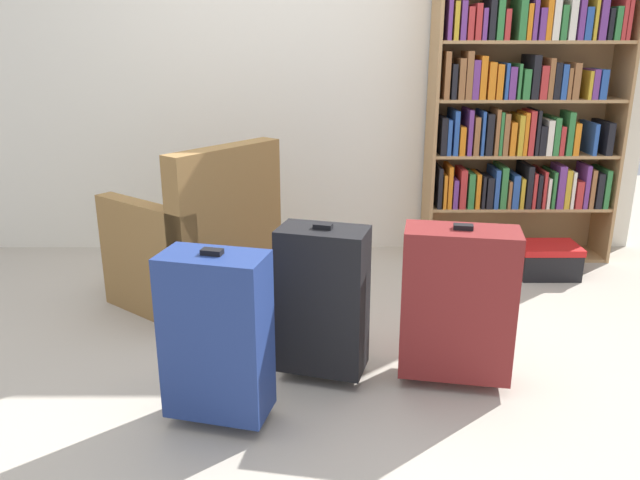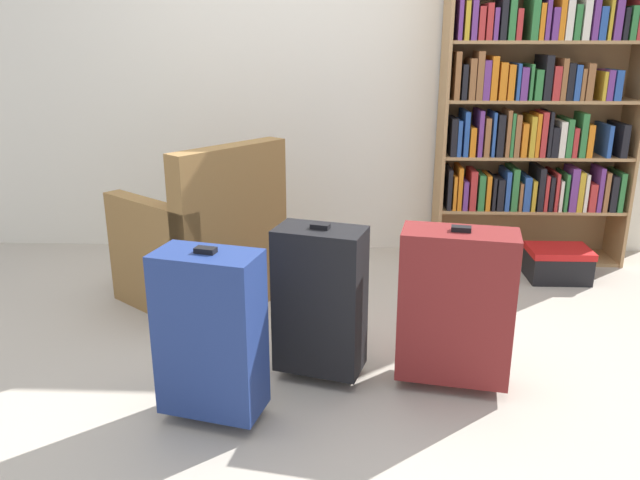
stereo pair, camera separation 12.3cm
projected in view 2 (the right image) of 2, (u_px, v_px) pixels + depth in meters
ground_plane at (296, 360)px, 2.90m from camera, size 8.02×8.02×0.00m
back_wall at (314, 56)px, 4.11m from camera, size 4.58×0.10×2.60m
bookshelf at (537, 92)px, 3.89m from camera, size 1.20×0.33×2.07m
armchair at (203, 245)px, 3.50m from camera, size 0.98×0.98×0.90m
mug at (304, 305)px, 3.38m from camera, size 0.12×0.08×0.10m
storage_box at (558, 263)px, 3.84m from camera, size 0.37×0.27×0.20m
suitcase_dark_red at (456, 305)px, 2.59m from camera, size 0.49×0.30×0.71m
suitcase_black at (320, 300)px, 2.66m from camera, size 0.41×0.30×0.70m
suitcase_navy_blue at (211, 333)px, 2.36m from camera, size 0.43×0.30×0.70m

